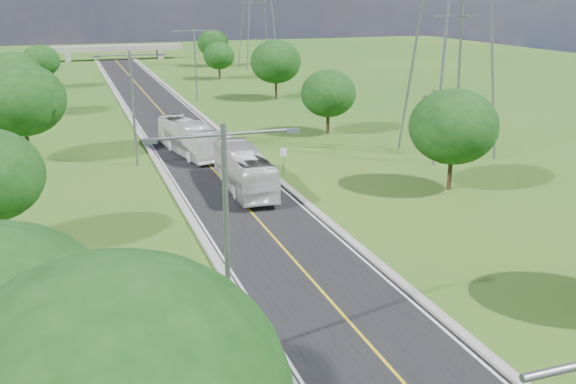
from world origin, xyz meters
name	(u,v)px	position (x,y,z in m)	size (l,w,h in m)	color
ground	(176,129)	(0.00, 60.00, 0.00)	(260.00, 260.00, 0.00)	#235718
road	(168,119)	(0.00, 66.00, 0.03)	(8.00, 150.00, 0.06)	black
curb_left	(132,120)	(-4.25, 66.00, 0.11)	(0.50, 150.00, 0.22)	gray
curb_right	(203,116)	(4.25, 66.00, 0.11)	(0.50, 150.00, 0.22)	gray
speed_limit_sign	(284,157)	(5.20, 37.98, 1.60)	(0.55, 0.09, 2.40)	slate
overpass	(114,49)	(0.00, 140.00, 2.41)	(30.00, 3.00, 3.20)	gray
streetlight_near_left	(226,227)	(-6.00, 12.00, 5.94)	(5.90, 0.25, 10.00)	slate
streetlight_mid_left	(133,99)	(-6.00, 45.00, 5.94)	(5.90, 0.25, 10.00)	slate
streetlight_far_right	(195,58)	(6.00, 78.00, 5.94)	(5.90, 0.25, 10.00)	slate
tree_lc	(22,100)	(-15.00, 50.00, 5.58)	(7.56, 7.56, 8.79)	black
tree_ld	(14,76)	(-17.00, 74.00, 4.95)	(6.72, 6.72, 7.82)	black
tree_le	(41,61)	(-14.50, 98.00, 4.33)	(5.88, 5.88, 6.84)	black
tree_rb	(453,126)	(16.00, 30.00, 4.95)	(6.72, 6.72, 7.82)	black
tree_rc	(328,94)	(15.00, 52.00, 4.33)	(5.88, 5.88, 6.84)	black
tree_rd	(276,62)	(17.00, 76.00, 5.27)	(7.14, 7.14, 8.30)	black
tree_re	(219,56)	(14.50, 100.00, 4.02)	(5.46, 5.46, 6.35)	black
tree_rf	(213,43)	(18.00, 120.00, 4.64)	(6.30, 6.30, 7.33)	black
bus_outbound	(244,170)	(0.99, 35.03, 1.63)	(2.64, 11.27, 3.14)	silver
bus_inbound	(190,138)	(-0.80, 47.55, 1.61)	(2.60, 11.13, 3.10)	white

